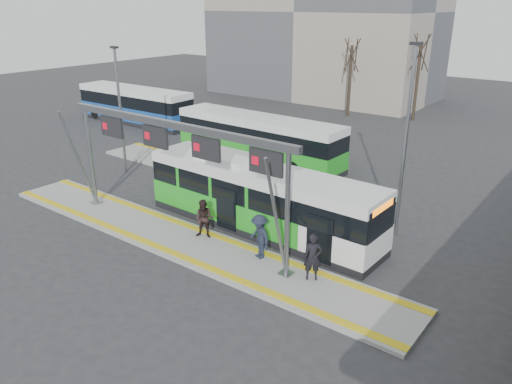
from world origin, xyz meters
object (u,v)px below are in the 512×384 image
at_px(gantry, 173,146).
at_px(passenger_a, 313,257).
at_px(hero_bus, 260,199).
at_px(passenger_c, 259,237).
at_px(passenger_b, 204,219).

relative_size(gantry, passenger_a, 7.09).
xyz_separation_m(hero_bus, passenger_c, (1.87, -2.50, -0.41)).
height_order(gantry, passenger_a, gantry).
xyz_separation_m(gantry, passenger_a, (6.83, 0.36, -3.23)).
bearing_deg(gantry, passenger_b, 25.07).
bearing_deg(passenger_b, gantry, 179.81).
bearing_deg(passenger_c, gantry, -152.67).
xyz_separation_m(hero_bus, passenger_a, (4.48, -2.64, -0.44)).
relative_size(passenger_a, passenger_b, 1.04).
height_order(gantry, hero_bus, gantry).
distance_m(hero_bus, passenger_a, 5.22).
bearing_deg(hero_bus, passenger_b, -114.88).
relative_size(gantry, hero_bus, 1.08).
bearing_deg(passenger_b, passenger_c, -25.82).
height_order(passenger_a, passenger_c, passenger_c).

